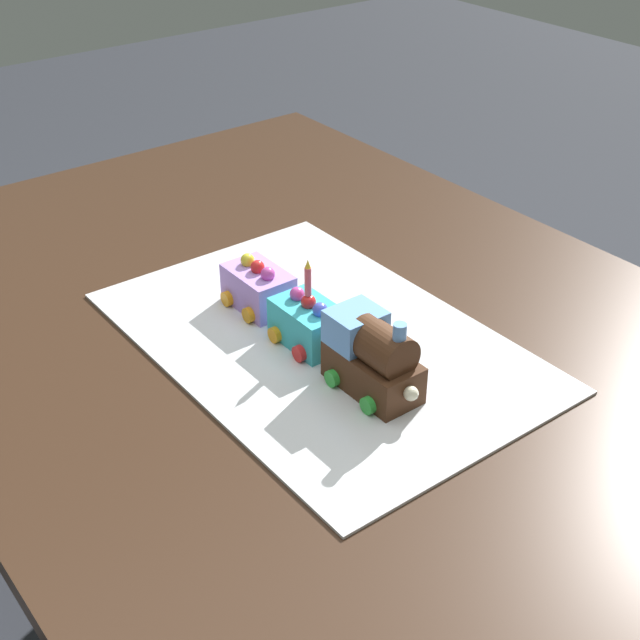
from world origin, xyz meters
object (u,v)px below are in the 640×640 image
object	(u,v)px
cake_car_tanker_turquoise	(309,323)
cake_car_gondola_lavender	(258,288)
birthday_candle	(308,278)
cake_locomotive	(372,356)
dining_table	(303,379)

from	to	relation	value
cake_car_tanker_turquoise	cake_car_gondola_lavender	bearing A→B (deg)	0.00
cake_car_tanker_turquoise	birthday_candle	bearing A→B (deg)	-0.00
cake_car_tanker_turquoise	cake_locomotive	bearing A→B (deg)	-180.00
dining_table	cake_car_tanker_turquoise	bearing A→B (deg)	151.02
cake_locomotive	birthday_candle	distance (m)	0.14
birthday_candle	cake_car_gondola_lavender	bearing A→B (deg)	0.00
cake_car_gondola_lavender	birthday_candle	world-z (taller)	birthday_candle
cake_locomotive	birthday_candle	size ratio (longest dim) A/B	2.69
dining_table	cake_car_tanker_turquoise	xyz separation A→B (m)	(-0.06, 0.03, 0.14)
dining_table	birthday_candle	size ratio (longest dim) A/B	26.92
cake_car_tanker_turquoise	cake_car_gondola_lavender	distance (m)	0.12
cake_locomotive	cake_car_tanker_turquoise	xyz separation A→B (m)	(0.13, 0.00, -0.02)
cake_locomotive	cake_car_gondola_lavender	world-z (taller)	cake_locomotive
dining_table	birthday_candle	xyz separation A→B (m)	(-0.06, 0.03, 0.21)
cake_locomotive	cake_car_gondola_lavender	distance (m)	0.25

